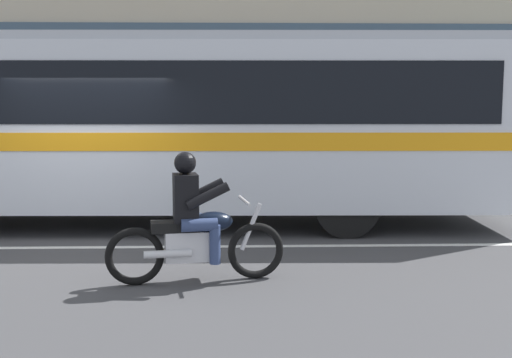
# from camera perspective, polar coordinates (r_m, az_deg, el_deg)

# --- Properties ---
(ground_plane) EXTENTS (60.00, 60.00, 0.00)m
(ground_plane) POSITION_cam_1_polar(r_m,az_deg,el_deg) (10.49, -14.45, -5.15)
(ground_plane) COLOR #3D3D3F
(sidewalk_curb) EXTENTS (28.00, 3.80, 0.15)m
(sidewalk_curb) POSITION_cam_1_polar(r_m,az_deg,el_deg) (15.42, -10.32, -0.91)
(sidewalk_curb) COLOR gray
(sidewalk_curb) RESTS_ON ground_plane
(lane_center_stripe) EXTENTS (26.60, 0.14, 0.01)m
(lane_center_stripe) POSITION_cam_1_polar(r_m,az_deg,el_deg) (9.92, -15.21, -5.85)
(lane_center_stripe) COLOR silver
(lane_center_stripe) RESTS_ON ground_plane
(transit_bus) EXTENTS (12.74, 2.86, 3.22)m
(transit_bus) POSITION_cam_1_polar(r_m,az_deg,el_deg) (11.33, -10.67, 5.45)
(transit_bus) COLOR silver
(transit_bus) RESTS_ON ground_plane
(motorcycle_with_rider) EXTENTS (2.12, 0.73, 1.56)m
(motorcycle_with_rider) POSITION_cam_1_polar(r_m,az_deg,el_deg) (7.72, -5.42, -4.33)
(motorcycle_with_rider) COLOR black
(motorcycle_with_rider) RESTS_ON ground_plane
(fire_hydrant) EXTENTS (0.22, 0.30, 0.75)m
(fire_hydrant) POSITION_cam_1_polar(r_m,az_deg,el_deg) (14.34, -9.63, 0.30)
(fire_hydrant) COLOR #4C8C3F
(fire_hydrant) RESTS_ON sidewalk_curb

